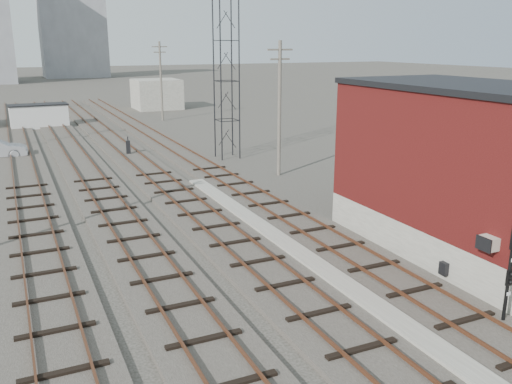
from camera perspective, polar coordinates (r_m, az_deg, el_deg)
ground at (r=65.79m, az=-15.75°, el=7.15°), size 320.00×320.00×0.00m
track_right at (r=46.04m, az=-8.35°, el=4.35°), size 3.20×90.00×0.39m
track_mid_right at (r=45.10m, az=-13.23°, el=3.87°), size 3.20×90.00×0.39m
track_mid_left at (r=44.51m, az=-18.28°, el=3.35°), size 3.20×90.00×0.39m
track_left at (r=44.27m, az=-23.41°, el=2.79°), size 3.20×90.00×0.39m
platform_curb at (r=22.97m, az=4.96°, el=-6.89°), size 0.90×28.00×0.26m
brick_building at (r=24.64m, az=21.85°, el=2.13°), size 6.54×12.20×7.22m
lattice_tower at (r=42.41m, az=-3.16°, el=13.61°), size 1.60×1.60×15.00m
utility_pole_right_a at (r=36.64m, az=2.48°, el=9.10°), size 1.80×0.24×9.00m
utility_pole_right_b at (r=64.71m, az=-9.98°, el=11.63°), size 1.80×0.24×9.00m
apartment_right at (r=155.52m, az=-18.78°, el=16.19°), size 16.00×12.00×26.00m
shed_right at (r=77.12m, az=-10.41°, el=10.10°), size 6.00×6.00×4.00m
signal_mast at (r=18.83m, az=25.31°, el=-6.66°), size 0.40×0.41×3.84m
switch_stand at (r=44.96m, az=-13.30°, el=4.59°), size 0.41×0.41×1.47m
site_trailer at (r=63.12m, az=-21.87°, el=7.46°), size 6.08×2.81×2.53m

